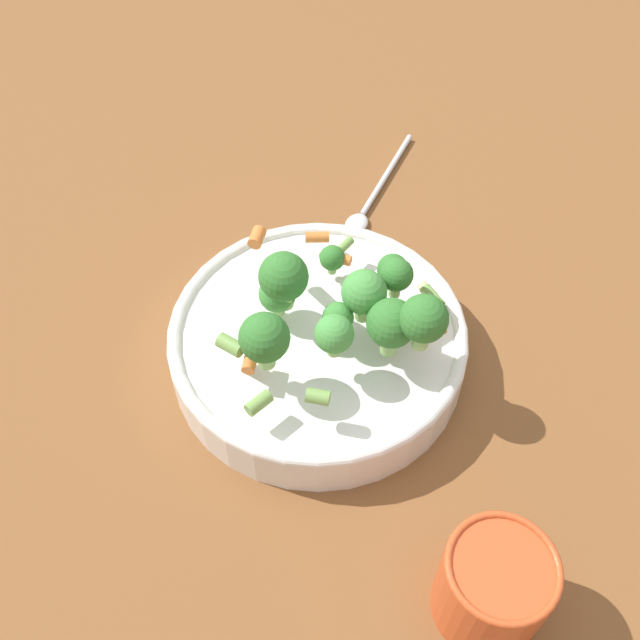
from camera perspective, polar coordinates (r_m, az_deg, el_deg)
The scene contains 5 objects.
ground_plane at distance 0.77m, azimuth 0.00°, elevation -3.00°, with size 3.00×3.00×0.00m, color brown.
bowl at distance 0.75m, azimuth 0.00°, elevation -1.72°, with size 0.30×0.30×0.05m.
pasta_salad at distance 0.68m, azimuth 1.76°, elevation 1.11°, with size 0.22×0.23×0.09m.
cup at distance 0.64m, azimuth 13.28°, elevation -19.11°, with size 0.09×0.09×0.09m.
spoon at distance 0.93m, azimuth 4.04°, elevation 9.09°, with size 0.10×0.19×0.01m.
Camera 1 is at (0.00, 0.44, 0.64)m, focal length 42.00 mm.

